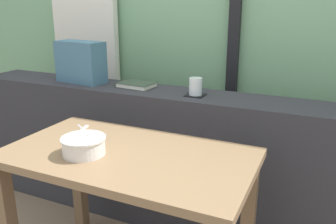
{
  "coord_description": "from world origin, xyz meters",
  "views": [
    {
      "loc": [
        0.76,
        -1.23,
        1.32
      ],
      "look_at": [
        0.03,
        0.36,
        0.78
      ],
      "focal_mm": 37.44,
      "sensor_mm": 36.0,
      "label": 1
    }
  ],
  "objects_px": {
    "soup_bowl": "(84,146)",
    "fork_utensil": "(81,131)",
    "juice_glass": "(196,87)",
    "closed_book": "(136,85)",
    "coaster_square": "(195,95)",
    "breakfast_table": "(128,179)",
    "throw_pillow": "(81,62)"
  },
  "relations": [
    {
      "from": "juice_glass",
      "to": "soup_bowl",
      "type": "relative_size",
      "value": 0.5
    },
    {
      "from": "juice_glass",
      "to": "fork_utensil",
      "type": "distance_m",
      "value": 0.65
    },
    {
      "from": "closed_book",
      "to": "soup_bowl",
      "type": "relative_size",
      "value": 1.21
    },
    {
      "from": "coaster_square",
      "to": "soup_bowl",
      "type": "height_order",
      "value": "soup_bowl"
    },
    {
      "from": "coaster_square",
      "to": "fork_utensil",
      "type": "xyz_separation_m",
      "value": [
        -0.44,
        -0.45,
        -0.13
      ]
    },
    {
      "from": "breakfast_table",
      "to": "juice_glass",
      "type": "height_order",
      "value": "juice_glass"
    },
    {
      "from": "juice_glass",
      "to": "closed_book",
      "type": "bearing_deg",
      "value": 173.42
    },
    {
      "from": "breakfast_table",
      "to": "fork_utensil",
      "type": "xyz_separation_m",
      "value": [
        -0.34,
        0.13,
        0.13
      ]
    },
    {
      "from": "breakfast_table",
      "to": "soup_bowl",
      "type": "bearing_deg",
      "value": -150.55
    },
    {
      "from": "breakfast_table",
      "to": "throw_pillow",
      "type": "bearing_deg",
      "value": 139.16
    },
    {
      "from": "closed_book",
      "to": "throw_pillow",
      "type": "distance_m",
      "value": 0.4
    },
    {
      "from": "juice_glass",
      "to": "closed_book",
      "type": "relative_size",
      "value": 0.41
    },
    {
      "from": "closed_book",
      "to": "soup_bowl",
      "type": "xyz_separation_m",
      "value": [
        0.15,
        -0.71,
        -0.1
      ]
    },
    {
      "from": "breakfast_table",
      "to": "coaster_square",
      "type": "distance_m",
      "value": 0.64
    },
    {
      "from": "coaster_square",
      "to": "throw_pillow",
      "type": "distance_m",
      "value": 0.79
    },
    {
      "from": "throw_pillow",
      "to": "fork_utensil",
      "type": "height_order",
      "value": "throw_pillow"
    },
    {
      "from": "coaster_square",
      "to": "throw_pillow",
      "type": "bearing_deg",
      "value": 178.4
    },
    {
      "from": "soup_bowl",
      "to": "fork_utensil",
      "type": "height_order",
      "value": "soup_bowl"
    },
    {
      "from": "juice_glass",
      "to": "throw_pillow",
      "type": "height_order",
      "value": "throw_pillow"
    },
    {
      "from": "throw_pillow",
      "to": "fork_utensil",
      "type": "distance_m",
      "value": 0.64
    },
    {
      "from": "coaster_square",
      "to": "fork_utensil",
      "type": "height_order",
      "value": "coaster_square"
    },
    {
      "from": "coaster_square",
      "to": "breakfast_table",
      "type": "bearing_deg",
      "value": -99.25
    },
    {
      "from": "throw_pillow",
      "to": "soup_bowl",
      "type": "relative_size",
      "value": 1.71
    },
    {
      "from": "juice_glass",
      "to": "fork_utensil",
      "type": "xyz_separation_m",
      "value": [
        -0.44,
        -0.45,
        -0.17
      ]
    },
    {
      "from": "throw_pillow",
      "to": "soup_bowl",
      "type": "bearing_deg",
      "value": -52.21
    },
    {
      "from": "closed_book",
      "to": "throw_pillow",
      "type": "relative_size",
      "value": 0.71
    },
    {
      "from": "juice_glass",
      "to": "throw_pillow",
      "type": "xyz_separation_m",
      "value": [
        -0.78,
        0.02,
        0.08
      ]
    },
    {
      "from": "breakfast_table",
      "to": "fork_utensil",
      "type": "distance_m",
      "value": 0.39
    },
    {
      "from": "breakfast_table",
      "to": "juice_glass",
      "type": "bearing_deg",
      "value": 80.75
    },
    {
      "from": "throw_pillow",
      "to": "fork_utensil",
      "type": "bearing_deg",
      "value": -53.69
    },
    {
      "from": "throw_pillow",
      "to": "juice_glass",
      "type": "bearing_deg",
      "value": -1.6
    },
    {
      "from": "closed_book",
      "to": "juice_glass",
      "type": "bearing_deg",
      "value": -6.58
    }
  ]
}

